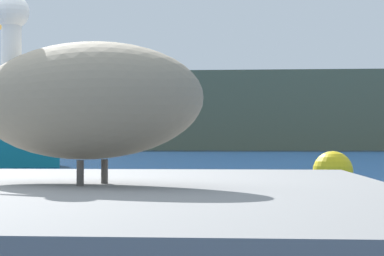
% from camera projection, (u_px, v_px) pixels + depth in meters
% --- Properties ---
extents(hillside_backdrop, '(140.00, 16.42, 7.55)m').
position_uv_depth(hillside_backdrop, '(225.00, 114.00, 71.17)').
color(hillside_backdrop, '#5B664C').
rests_on(hillside_backdrop, ground).
extents(pelican, '(1.46, 0.91, 0.86)m').
position_uv_depth(pelican, '(80.00, 99.00, 2.90)').
color(pelican, gray).
rests_on(pelican, pier_dock).
extents(mooring_buoy, '(0.71, 0.71, 0.71)m').
position_uv_depth(mooring_buoy, '(333.00, 171.00, 11.88)').
color(mooring_buoy, yellow).
rests_on(mooring_buoy, ground).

